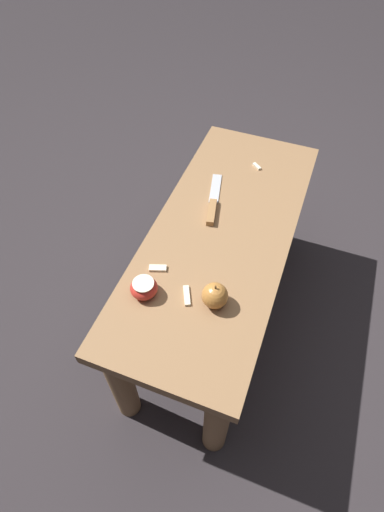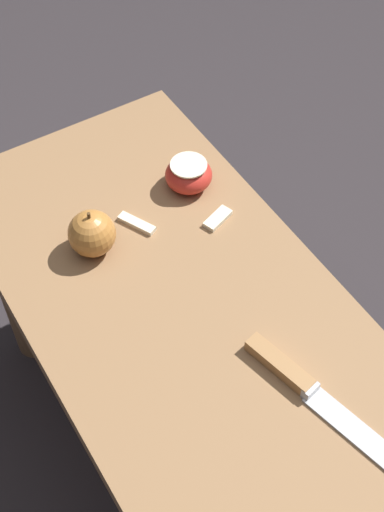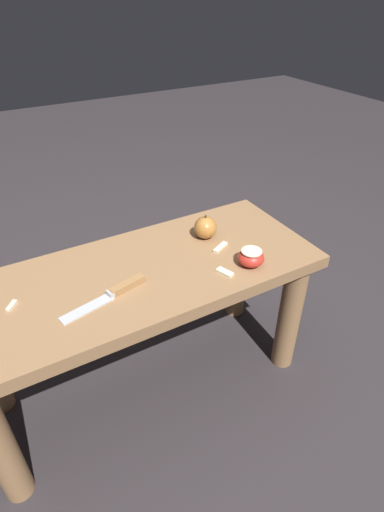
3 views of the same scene
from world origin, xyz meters
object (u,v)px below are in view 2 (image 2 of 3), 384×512
(wooden_bench, at_px, (218,392))
(apple_whole, at_px, (92,234))
(knife, at_px, (299,382))
(apple_cut, at_px, (189,175))

(wooden_bench, xyz_separation_m, apple_whole, (0.26, 0.06, 0.15))
(knife, relative_size, apple_whole, 3.05)
(wooden_bench, relative_size, knife, 4.26)
(apple_whole, bearing_deg, knife, -160.31)
(wooden_bench, xyz_separation_m, knife, (-0.09, -0.06, 0.12))
(apple_whole, bearing_deg, apple_cut, -78.78)
(wooden_bench, distance_m, apple_whole, 0.30)
(apple_whole, distance_m, apple_cut, 0.20)
(wooden_bench, distance_m, knife, 0.16)
(apple_whole, height_order, apple_cut, apple_whole)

